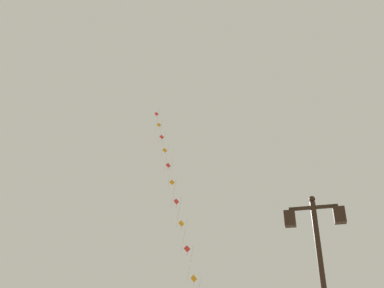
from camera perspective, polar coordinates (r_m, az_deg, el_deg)
name	(u,v)px	position (r m, az deg, el deg)	size (l,w,h in m)	color
twin_lantern_lamp_post	(320,261)	(10.81, 17.37, -15.25)	(1.50, 0.28, 5.32)	black
kite_train	(174,193)	(28.20, -2.46, -6.79)	(8.14, 12.07, 21.23)	brown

